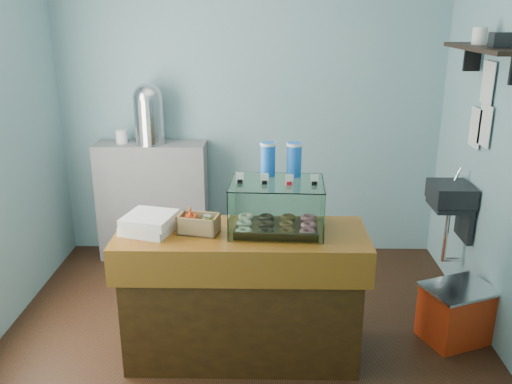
{
  "coord_description": "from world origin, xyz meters",
  "views": [
    {
      "loc": [
        0.15,
        -3.43,
        2.24
      ],
      "look_at": [
        0.09,
        -0.15,
        1.14
      ],
      "focal_mm": 38.0,
      "sensor_mm": 36.0,
      "label": 1
    }
  ],
  "objects_px": {
    "counter": "(242,294)",
    "coffee_urn": "(149,112)",
    "display_case": "(278,202)",
    "red_cooler": "(457,313)"
  },
  "relations": [
    {
      "from": "coffee_urn",
      "to": "red_cooler",
      "type": "height_order",
      "value": "coffee_urn"
    },
    {
      "from": "counter",
      "to": "coffee_urn",
      "type": "xyz_separation_m",
      "value": [
        -0.89,
        1.57,
        0.93
      ]
    },
    {
      "from": "display_case",
      "to": "coffee_urn",
      "type": "height_order",
      "value": "coffee_urn"
    },
    {
      "from": "coffee_urn",
      "to": "red_cooler",
      "type": "bearing_deg",
      "value": -29.47
    },
    {
      "from": "display_case",
      "to": "coffee_urn",
      "type": "relative_size",
      "value": 1.12
    },
    {
      "from": "red_cooler",
      "to": "counter",
      "type": "bearing_deg",
      "value": 165.61
    },
    {
      "from": "display_case",
      "to": "coffee_urn",
      "type": "bearing_deg",
      "value": 129.38
    },
    {
      "from": "counter",
      "to": "display_case",
      "type": "height_order",
      "value": "display_case"
    },
    {
      "from": "red_cooler",
      "to": "coffee_urn",
      "type": "bearing_deg",
      "value": 128.2
    },
    {
      "from": "counter",
      "to": "coffee_urn",
      "type": "distance_m",
      "value": 2.03
    }
  ]
}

